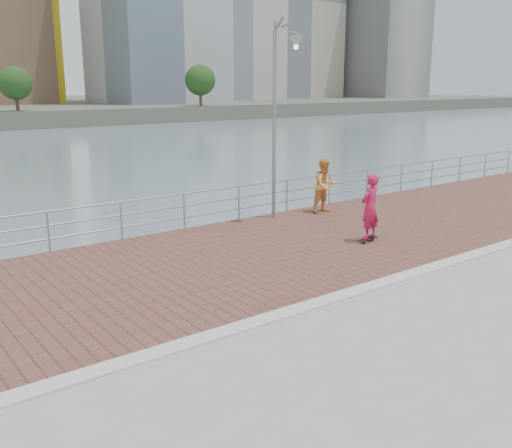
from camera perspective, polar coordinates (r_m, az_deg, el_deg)
water at (r=12.59m, az=5.75°, el=-16.55°), size 400.00×400.00×0.00m
brick_lane at (r=14.37m, az=-3.87°, el=-3.77°), size 40.00×6.80×0.02m
curb at (r=11.69m, az=5.99°, el=-7.95°), size 40.00×0.40×0.06m
guardrail at (r=17.05m, az=-10.21°, el=1.25°), size 39.06×0.06×1.13m
street_lamp at (r=18.14m, az=2.76°, el=13.68°), size 0.44×1.28×6.05m
skateboard at (r=16.40m, az=11.17°, el=-1.48°), size 0.77×0.33×0.09m
skateboarder at (r=16.18m, az=11.33°, el=1.71°), size 0.74×0.56×1.83m
bystander at (r=19.69m, az=6.90°, el=3.84°), size 0.94×0.75×1.86m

